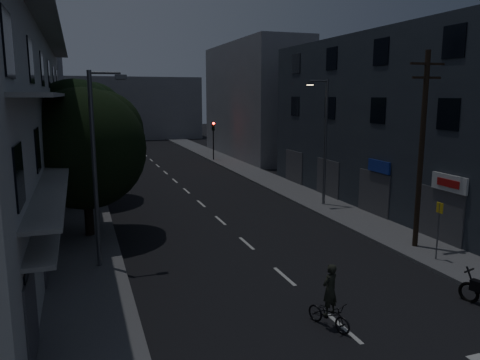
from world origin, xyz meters
TOP-DOWN VIEW (x-y plane):
  - ground at (0.00, 25.00)m, footprint 160.00×160.00m
  - sidewalk_left at (-7.50, 25.00)m, footprint 3.00×90.00m
  - sidewalk_right at (7.50, 25.00)m, footprint 3.00×90.00m
  - lane_markings at (0.00, 31.25)m, footprint 0.15×60.50m
  - building_right at (11.99, 14.00)m, footprint 6.19×28.00m
  - building_far_left at (-12.00, 48.00)m, footprint 6.00×20.00m
  - building_far_right at (12.00, 42.00)m, footprint 6.00×20.00m
  - building_far_end at (0.00, 70.00)m, footprint 24.00×8.00m
  - tree_near at (-7.19, 14.60)m, footprint 6.03×6.03m
  - tree_mid at (-7.53, 23.24)m, footprint 6.58×6.58m
  - tree_far at (-7.65, 36.60)m, footprint 6.11×6.11m
  - traffic_signal_far_right at (6.46, 39.68)m, footprint 0.28×0.37m
  - traffic_signal_far_left at (-6.64, 39.09)m, footprint 0.28×0.37m
  - street_lamp_left_near at (-6.87, 9.82)m, footprint 1.51×0.25m
  - street_lamp_right at (7.30, 16.71)m, footprint 1.51×0.25m
  - street_lamp_left_far at (-7.32, 28.58)m, footprint 1.51×0.25m
  - utility_pole at (7.27, 7.64)m, footprint 1.80×0.24m
  - bus_stop_sign at (6.89, 5.81)m, footprint 0.06×0.35m
  - cyclist at (-0.43, 2.23)m, footprint 1.12×1.74m

SIDE VIEW (x-z plane):
  - ground at x=0.00m, z-range 0.00..0.00m
  - lane_markings at x=0.00m, z-range 0.00..0.01m
  - sidewalk_left at x=-7.50m, z-range 0.00..0.15m
  - sidewalk_right at x=7.50m, z-range 0.00..0.15m
  - cyclist at x=-0.43m, z-range -0.34..1.75m
  - bus_stop_sign at x=6.89m, z-range 0.63..3.15m
  - traffic_signal_far_right at x=6.46m, z-range 1.05..5.15m
  - traffic_signal_far_left at x=-6.64m, z-range 1.05..5.15m
  - street_lamp_left_near at x=-6.87m, z-range 0.60..8.60m
  - street_lamp_right at x=7.30m, z-range 0.60..8.60m
  - street_lamp_left_far at x=-7.32m, z-range 0.60..8.60m
  - tree_near at x=-7.19m, z-range 1.08..8.52m
  - utility_pole at x=7.27m, z-range 0.37..9.37m
  - tree_far at x=-7.65m, z-range 1.11..8.66m
  - building_far_end at x=0.00m, z-range 0.00..10.00m
  - tree_mid at x=-7.53m, z-range 1.16..9.26m
  - building_right at x=11.99m, z-range 0.00..11.00m
  - building_far_right at x=12.00m, z-range 0.00..13.00m
  - building_far_left at x=-12.00m, z-range 0.00..16.00m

